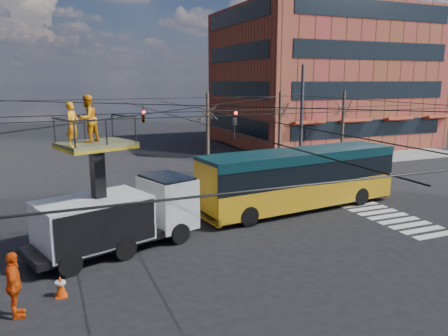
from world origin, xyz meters
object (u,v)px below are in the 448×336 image
traffic_cone (61,286)px  worker_ground (14,285)px  utility_truck (118,201)px  city_bus (299,178)px  flagger (271,193)px

traffic_cone → worker_ground: size_ratio=0.37×
utility_truck → city_bus: (9.97, 2.11, -0.34)m
utility_truck → traffic_cone: utility_truck is taller
utility_truck → worker_ground: bearing=-149.7°
traffic_cone → flagger: flagger is taller
flagger → worker_ground: bearing=-64.2°
city_bus → flagger: bearing=162.6°
utility_truck → city_bus: 10.20m
traffic_cone → flagger: size_ratio=0.40×
traffic_cone → flagger: (10.88, 5.84, 0.55)m
traffic_cone → flagger: 12.37m
worker_ground → flagger: worker_ground is taller
utility_truck → traffic_cone: 4.55m
traffic_cone → worker_ground: (-1.27, -0.83, 0.64)m
traffic_cone → utility_truck: bearing=54.5°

